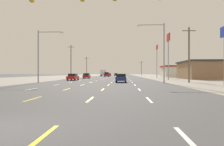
{
  "coord_description": "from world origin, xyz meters",
  "views": [
    {
      "loc": [
        3.73,
        -5.27,
        1.58
      ],
      "look_at": [
        -0.52,
        71.89,
        1.62
      ],
      "focal_mm": 33.17,
      "sensor_mm": 36.0,
      "label": 1
    }
  ],
  "objects_px": {
    "hatchback_far_left_mid": "(87,76)",
    "hatchback_center_turn_farther": "(116,75)",
    "sedan_far_left_near": "(73,77)",
    "sedan_inner_right_nearest": "(121,78)",
    "streetlight_left_row_0": "(41,52)",
    "hatchback_inner_left_far": "(109,75)",
    "pole_sign_right_row_2": "(157,53)",
    "suv_inner_left_midfar": "(107,74)",
    "box_truck_far_left_farthest": "(103,73)",
    "pole_sign_right_row_1": "(168,44)",
    "streetlight_right_row_0": "(161,48)"
  },
  "relations": [
    {
      "from": "sedan_far_left_near",
      "to": "suv_inner_left_midfar",
      "type": "distance_m",
      "value": 45.1
    },
    {
      "from": "streetlight_right_row_0",
      "to": "hatchback_center_turn_farther",
      "type": "bearing_deg",
      "value": 97.42
    },
    {
      "from": "hatchback_center_turn_farther",
      "to": "hatchback_far_left_mid",
      "type": "bearing_deg",
      "value": -97.97
    },
    {
      "from": "box_truck_far_left_farthest",
      "to": "pole_sign_right_row_1",
      "type": "bearing_deg",
      "value": -70.73
    },
    {
      "from": "sedan_far_left_near",
      "to": "hatchback_far_left_mid",
      "type": "height_order",
      "value": "hatchback_far_left_mid"
    },
    {
      "from": "pole_sign_right_row_1",
      "to": "streetlight_right_row_0",
      "type": "xyz_separation_m",
      "value": [
        -4.4,
        -15.33,
        -2.8
      ]
    },
    {
      "from": "streetlight_right_row_0",
      "to": "suv_inner_left_midfar",
      "type": "bearing_deg",
      "value": 103.14
    },
    {
      "from": "suv_inner_left_midfar",
      "to": "box_truck_far_left_farthest",
      "type": "xyz_separation_m",
      "value": [
        -3.53,
        19.25,
        0.81
      ]
    },
    {
      "from": "streetlight_right_row_0",
      "to": "pole_sign_right_row_2",
      "type": "bearing_deg",
      "value": 81.9
    },
    {
      "from": "sedan_inner_right_nearest",
      "to": "sedan_far_left_near",
      "type": "relative_size",
      "value": 1.0
    },
    {
      "from": "box_truck_far_left_farthest",
      "to": "hatchback_far_left_mid",
      "type": "bearing_deg",
      "value": -89.97
    },
    {
      "from": "sedan_far_left_near",
      "to": "streetlight_left_row_0",
      "type": "relative_size",
      "value": 0.53
    },
    {
      "from": "suv_inner_left_midfar",
      "to": "hatchback_inner_left_far",
      "type": "xyz_separation_m",
      "value": [
        -0.05,
        16.42,
        -0.24
      ]
    },
    {
      "from": "suv_inner_left_midfar",
      "to": "hatchback_inner_left_far",
      "type": "height_order",
      "value": "suv_inner_left_midfar"
    },
    {
      "from": "hatchback_inner_left_far",
      "to": "streetlight_left_row_0",
      "type": "xyz_separation_m",
      "value": [
        -6.15,
        -72.81,
        4.24
      ]
    },
    {
      "from": "sedan_inner_right_nearest",
      "to": "pole_sign_right_row_2",
      "type": "height_order",
      "value": "pole_sign_right_row_2"
    },
    {
      "from": "hatchback_far_left_mid",
      "to": "pole_sign_right_row_2",
      "type": "xyz_separation_m",
      "value": [
        21.86,
        9.84,
        7.42
      ]
    },
    {
      "from": "hatchback_far_left_mid",
      "to": "hatchback_center_turn_farther",
      "type": "xyz_separation_m",
      "value": [
        6.83,
        48.75,
        0.0
      ]
    },
    {
      "from": "hatchback_far_left_mid",
      "to": "suv_inner_left_midfar",
      "type": "relative_size",
      "value": 0.8
    },
    {
      "from": "sedan_far_left_near",
      "to": "hatchback_far_left_mid",
      "type": "xyz_separation_m",
      "value": [
        0.26,
        15.28,
        0.03
      ]
    },
    {
      "from": "streetlight_left_row_0",
      "to": "hatchback_inner_left_far",
      "type": "bearing_deg",
      "value": 85.17
    },
    {
      "from": "pole_sign_right_row_1",
      "to": "streetlight_right_row_0",
      "type": "distance_m",
      "value": 16.19
    },
    {
      "from": "box_truck_far_left_farthest",
      "to": "pole_sign_right_row_2",
      "type": "xyz_separation_m",
      "value": [
        21.89,
        -39.08,
        6.37
      ]
    },
    {
      "from": "box_truck_far_left_farthest",
      "to": "pole_sign_right_row_1",
      "type": "relative_size",
      "value": 0.67
    },
    {
      "from": "hatchback_inner_left_far",
      "to": "hatchback_center_turn_farther",
      "type": "bearing_deg",
      "value": 38.31
    },
    {
      "from": "hatchback_center_turn_farther",
      "to": "sedan_far_left_near",
      "type": "bearing_deg",
      "value": -96.31
    },
    {
      "from": "hatchback_far_left_mid",
      "to": "hatchback_center_turn_farther",
      "type": "distance_m",
      "value": 49.23
    },
    {
      "from": "streetlight_left_row_0",
      "to": "streetlight_right_row_0",
      "type": "height_order",
      "value": "streetlight_right_row_0"
    },
    {
      "from": "sedan_far_left_near",
      "to": "hatchback_center_turn_farther",
      "type": "bearing_deg",
      "value": 83.69
    },
    {
      "from": "sedan_inner_right_nearest",
      "to": "box_truck_far_left_farthest",
      "type": "height_order",
      "value": "box_truck_far_left_farthest"
    },
    {
      "from": "sedan_inner_right_nearest",
      "to": "sedan_far_left_near",
      "type": "xyz_separation_m",
      "value": [
        -10.55,
        8.77,
        0.0
      ]
    },
    {
      "from": "sedan_inner_right_nearest",
      "to": "box_truck_far_left_farthest",
      "type": "bearing_deg",
      "value": 98.05
    },
    {
      "from": "sedan_far_left_near",
      "to": "pole_sign_right_row_1",
      "type": "xyz_separation_m",
      "value": [
        21.32,
        3.89,
        7.57
      ]
    },
    {
      "from": "streetlight_left_row_0",
      "to": "sedan_inner_right_nearest",
      "type": "bearing_deg",
      "value": 11.59
    },
    {
      "from": "pole_sign_right_row_2",
      "to": "streetlight_right_row_0",
      "type": "xyz_separation_m",
      "value": [
        -5.2,
        -36.56,
        -2.67
      ]
    },
    {
      "from": "sedan_far_left_near",
      "to": "box_truck_far_left_farthest",
      "type": "distance_m",
      "value": 64.21
    },
    {
      "from": "sedan_inner_right_nearest",
      "to": "pole_sign_right_row_1",
      "type": "bearing_deg",
      "value": 49.61
    },
    {
      "from": "sedan_inner_right_nearest",
      "to": "hatchback_inner_left_far",
      "type": "xyz_separation_m",
      "value": [
        -6.84,
        70.14,
        0.03
      ]
    },
    {
      "from": "sedan_inner_right_nearest",
      "to": "streetlight_left_row_0",
      "type": "distance_m",
      "value": 13.93
    },
    {
      "from": "pole_sign_right_row_2",
      "to": "streetlight_right_row_0",
      "type": "bearing_deg",
      "value": -98.1
    },
    {
      "from": "sedan_inner_right_nearest",
      "to": "suv_inner_left_midfar",
      "type": "relative_size",
      "value": 0.92
    },
    {
      "from": "pole_sign_right_row_1",
      "to": "hatchback_far_left_mid",
      "type": "bearing_deg",
      "value": 151.6
    },
    {
      "from": "box_truck_far_left_farthest",
      "to": "streetlight_right_row_0",
      "type": "height_order",
      "value": "streetlight_right_row_0"
    },
    {
      "from": "hatchback_inner_left_far",
      "to": "pole_sign_right_row_2",
      "type": "xyz_separation_m",
      "value": [
        18.41,
        -36.25,
        7.42
      ]
    },
    {
      "from": "sedan_inner_right_nearest",
      "to": "box_truck_far_left_farthest",
      "type": "xyz_separation_m",
      "value": [
        -10.31,
        72.97,
        1.08
      ]
    },
    {
      "from": "sedan_far_left_near",
      "to": "pole_sign_right_row_1",
      "type": "distance_m",
      "value": 22.96
    },
    {
      "from": "hatchback_center_turn_farther",
      "to": "streetlight_left_row_0",
      "type": "xyz_separation_m",
      "value": [
        -9.52,
        -75.47,
        4.24
      ]
    },
    {
      "from": "pole_sign_right_row_2",
      "to": "streetlight_right_row_0",
      "type": "relative_size",
      "value": 1.15
    },
    {
      "from": "sedan_inner_right_nearest",
      "to": "hatchback_inner_left_far",
      "type": "distance_m",
      "value": 70.47
    },
    {
      "from": "hatchback_center_turn_farther",
      "to": "streetlight_right_row_0",
      "type": "height_order",
      "value": "streetlight_right_row_0"
    }
  ]
}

